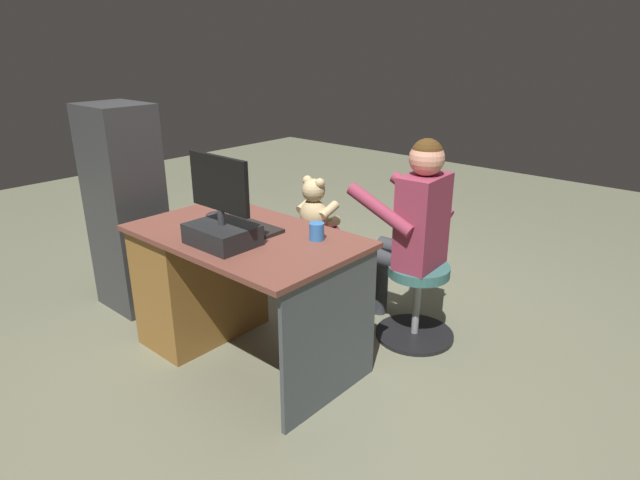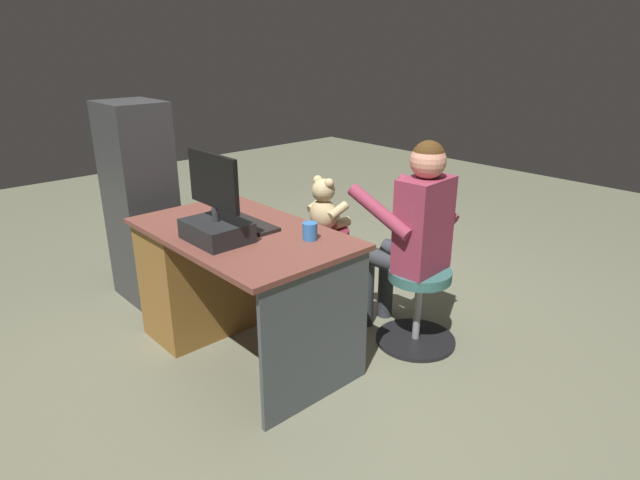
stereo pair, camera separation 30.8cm
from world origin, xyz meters
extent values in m
plane|color=#6C6D56|center=(0.00, 0.00, 0.00)|extent=(10.00, 10.00, 0.00)
cube|color=brown|center=(0.00, 0.44, 0.74)|extent=(1.26, 0.76, 0.03)
cube|color=brown|center=(0.42, 0.44, 0.36)|extent=(0.40, 0.70, 0.73)
cube|color=#42484E|center=(-0.61, 0.44, 0.36)|extent=(0.02, 0.68, 0.73)
cube|color=black|center=(-0.04, 0.61, 0.81)|extent=(0.33, 0.26, 0.10)
cylinder|color=#333338|center=(-0.04, 0.61, 0.89)|extent=(0.04, 0.04, 0.08)
cube|color=black|center=(-0.04, 0.61, 1.07)|extent=(0.41, 0.02, 0.27)
cube|color=black|center=(-0.04, 0.60, 1.07)|extent=(0.37, 0.00, 0.24)
cube|color=black|center=(0.06, 0.36, 0.76)|extent=(0.42, 0.14, 0.02)
ellipsoid|color=#252326|center=(0.34, 0.38, 0.77)|extent=(0.06, 0.10, 0.04)
cylinder|color=#3372BF|center=(-0.35, 0.26, 0.80)|extent=(0.08, 0.08, 0.09)
cube|color=black|center=(0.19, 0.51, 0.76)|extent=(0.06, 0.15, 0.02)
cylinder|color=black|center=(0.29, -0.43, 0.01)|extent=(0.44, 0.44, 0.03)
cylinder|color=gray|center=(0.29, -0.43, 0.22)|extent=(0.04, 0.04, 0.39)
cylinder|color=maroon|center=(0.29, -0.43, 0.44)|extent=(0.36, 0.36, 0.06)
ellipsoid|color=tan|center=(0.29, -0.43, 0.58)|extent=(0.21, 0.18, 0.22)
sphere|color=tan|center=(0.29, -0.43, 0.76)|extent=(0.16, 0.16, 0.16)
sphere|color=beige|center=(0.29, -0.50, 0.74)|extent=(0.06, 0.06, 0.06)
sphere|color=tan|center=(0.24, -0.43, 0.82)|extent=(0.07, 0.07, 0.07)
sphere|color=tan|center=(0.35, -0.43, 0.82)|extent=(0.07, 0.07, 0.07)
cylinder|color=tan|center=(0.19, -0.47, 0.63)|extent=(0.06, 0.17, 0.11)
cylinder|color=tan|center=(0.40, -0.47, 0.63)|extent=(0.06, 0.17, 0.11)
cylinder|color=tan|center=(0.24, -0.55, 0.51)|extent=(0.07, 0.13, 0.07)
cylinder|color=tan|center=(0.35, -0.55, 0.51)|extent=(0.07, 0.13, 0.07)
cylinder|color=black|center=(-0.59, -0.38, 0.01)|extent=(0.48, 0.48, 0.03)
cylinder|color=gray|center=(-0.59, -0.38, 0.22)|extent=(0.04, 0.04, 0.39)
cylinder|color=#336460|center=(-0.59, -0.38, 0.44)|extent=(0.36, 0.36, 0.06)
cube|color=#8C3047|center=(-0.59, -0.38, 0.74)|extent=(0.22, 0.33, 0.54)
sphere|color=tan|center=(-0.59, -0.38, 1.11)|extent=(0.20, 0.20, 0.20)
sphere|color=#462D13|center=(-0.59, -0.38, 1.13)|extent=(0.18, 0.18, 0.18)
cylinder|color=#8C3047|center=(-0.43, -0.19, 0.83)|extent=(0.43, 0.10, 0.25)
cylinder|color=#8C3047|center=(-0.45, -0.58, 0.83)|extent=(0.43, 0.10, 0.25)
cylinder|color=#313439|center=(-0.41, -0.30, 0.49)|extent=(0.36, 0.13, 0.11)
cylinder|color=#313439|center=(-0.24, -0.31, 0.24)|extent=(0.10, 0.10, 0.47)
cylinder|color=#313439|center=(-0.42, -0.48, 0.49)|extent=(0.36, 0.13, 0.11)
cylinder|color=#313439|center=(-0.25, -0.49, 0.24)|extent=(0.10, 0.10, 0.47)
cube|color=#343537|center=(1.10, 0.50, 0.68)|extent=(0.44, 0.36, 1.35)
camera|label=1|loc=(-2.06, 2.17, 1.72)|focal=30.01mm
camera|label=2|loc=(-2.28, 1.95, 1.72)|focal=30.01mm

